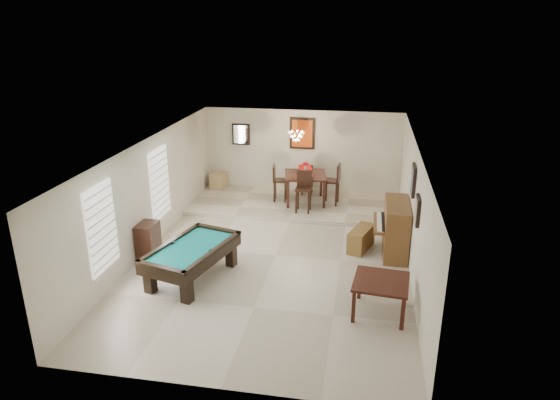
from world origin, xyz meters
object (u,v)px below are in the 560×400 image
(apothecary_chest, at_px, (148,242))
(chandelier, at_px, (296,132))
(upright_piano, at_px, (390,228))
(dining_chair_west, at_px, (280,183))
(dining_chair_south, at_px, (303,192))
(dining_chair_north, at_px, (307,179))
(pool_table, at_px, (192,263))
(piano_bench, at_px, (361,239))
(dining_table, at_px, (305,186))
(flower_vase, at_px, (306,166))
(dining_chair_east, at_px, (331,184))
(corner_bench, at_px, (219,181))
(square_table, at_px, (380,297))

(apothecary_chest, xyz_separation_m, chandelier, (2.78, 3.90, 1.76))
(upright_piano, height_order, dining_chair_west, upright_piano)
(dining_chair_south, relative_size, dining_chair_north, 1.19)
(pool_table, bearing_deg, chandelier, 86.74)
(piano_bench, relative_size, apothecary_chest, 1.06)
(apothecary_chest, relative_size, dining_chair_north, 0.92)
(dining_table, distance_m, chandelier, 1.63)
(flower_vase, height_order, dining_chair_east, flower_vase)
(piano_bench, distance_m, dining_table, 3.16)
(dining_chair_west, bearing_deg, dining_chair_east, -95.10)
(apothecary_chest, height_order, dining_chair_south, dining_chair_south)
(dining_chair_east, xyz_separation_m, chandelier, (-1.01, -0.15, 1.49))
(dining_chair_east, bearing_deg, dining_chair_west, -84.42)
(dining_chair_north, distance_m, corner_bench, 2.83)
(dining_chair_east, height_order, chandelier, chandelier)
(dining_chair_west, distance_m, chandelier, 1.62)
(upright_piano, bearing_deg, piano_bench, 174.60)
(pool_table, distance_m, piano_bench, 4.01)
(chandelier, bearing_deg, dining_chair_north, 75.90)
(dining_chair_west, bearing_deg, apothecary_chest, 145.07)
(apothecary_chest, height_order, dining_chair_north, dining_chair_north)
(apothecary_chest, bearing_deg, dining_chair_north, 57.91)
(dining_chair_east, distance_m, corner_bench, 3.71)
(upright_piano, height_order, dining_chair_north, upright_piano)
(apothecary_chest, relative_size, flower_vase, 3.42)
(corner_bench, bearing_deg, chandelier, -20.35)
(dining_chair_south, distance_m, dining_chair_east, 1.04)
(piano_bench, distance_m, flower_vase, 3.28)
(dining_chair_north, bearing_deg, corner_bench, -4.38)
(dining_chair_east, bearing_deg, dining_table, -85.24)
(flower_vase, bearing_deg, dining_table, 0.00)
(dining_chair_west, bearing_deg, flower_vase, -94.25)
(apothecary_chest, xyz_separation_m, corner_bench, (0.19, 4.86, -0.08))
(upright_piano, relative_size, chandelier, 2.45)
(upright_piano, distance_m, piano_bench, 0.73)
(dining_chair_west, distance_m, dining_chair_east, 1.49)
(dining_chair_east, bearing_deg, dining_chair_south, -37.22)
(chandelier, bearing_deg, square_table, -65.90)
(dining_chair_north, relative_size, dining_chair_west, 0.90)
(pool_table, distance_m, flower_vase, 5.10)
(square_table, relative_size, dining_chair_south, 0.87)
(upright_piano, distance_m, corner_bench, 6.26)
(upright_piano, distance_m, apothecary_chest, 5.52)
(square_table, distance_m, dining_chair_south, 5.04)
(pool_table, distance_m, apothecary_chest, 1.42)
(pool_table, relative_size, flower_vase, 8.24)
(dining_chair_west, bearing_deg, dining_chair_north, -48.53)
(corner_bench, bearing_deg, dining_chair_east, -12.71)
(piano_bench, xyz_separation_m, dining_chair_north, (-1.71, 3.39, 0.34))
(pool_table, relative_size, dining_chair_north, 2.22)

